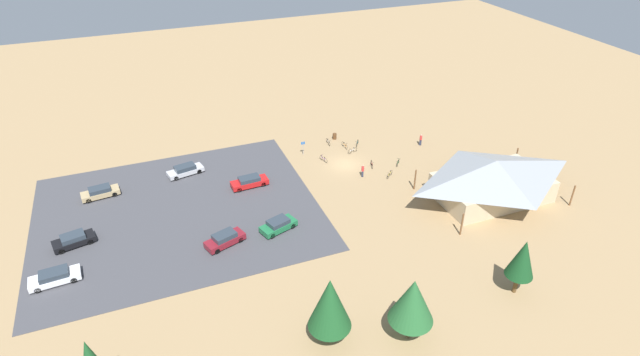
{
  "coord_description": "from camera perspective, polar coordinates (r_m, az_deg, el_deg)",
  "views": [
    {
      "loc": [
        25.68,
        55.91,
        35.55
      ],
      "look_at": [
        5.3,
        3.89,
        1.2
      ],
      "focal_mm": 28.53,
      "sensor_mm": 36.0,
      "label": 1
    }
  ],
  "objects": [
    {
      "name": "pine_mideast",
      "position": [
        44.6,
        10.35,
        -13.36
      ],
      "size": [
        3.94,
        3.94,
        6.62
      ],
      "color": "brown",
      "rests_on": "ground"
    },
    {
      "name": "parking_lot_asphalt",
      "position": [
        63.64,
        -15.66,
        -3.7
      ],
      "size": [
        32.77,
        28.11,
        0.05
      ],
      "primitive_type": "cube",
      "color": "#424247",
      "rests_on": "ground"
    },
    {
      "name": "bike_pavilion",
      "position": [
        66.02,
        18.93,
        0.1
      ],
      "size": [
        16.34,
        10.61,
        5.25
      ],
      "color": "#C6B28E",
      "rests_on": "ground"
    },
    {
      "name": "car_green_mid_lot",
      "position": [
        58.2,
        -4.69,
        -5.27
      ],
      "size": [
        4.57,
        3.07,
        1.4
      ],
      "color": "#1E6B3D",
      "rests_on": "parking_lot_asphalt"
    },
    {
      "name": "car_silver_by_curb",
      "position": [
        70.59,
        -14.88,
        0.86
      ],
      "size": [
        5.01,
        2.69,
        1.36
      ],
      "color": "#BCBCC1",
      "rests_on": "parking_lot_asphalt"
    },
    {
      "name": "visitor_by_pavilion",
      "position": [
        77.1,
        11.23,
        4.26
      ],
      "size": [
        0.4,
        0.38,
        1.76
      ],
      "color": "#2D3347",
      "rests_on": "ground"
    },
    {
      "name": "pine_west",
      "position": [
        43.64,
        1.11,
        -13.86
      ],
      "size": [
        3.79,
        3.79,
        7.05
      ],
      "color": "brown",
      "rests_on": "ground"
    },
    {
      "name": "car_white_end_stall",
      "position": [
        57.79,
        -27.63,
        -9.82
      ],
      "size": [
        4.91,
        2.25,
        1.37
      ],
      "color": "white",
      "rests_on": "parking_lot_asphalt"
    },
    {
      "name": "visitor_near_lot",
      "position": [
        67.96,
        4.81,
        0.85
      ],
      "size": [
        0.37,
        0.4,
        1.8
      ],
      "color": "#2D3347",
      "rests_on": "ground"
    },
    {
      "name": "bicycle_yellow_mid_cluster",
      "position": [
        68.61,
        7.83,
        0.42
      ],
      "size": [
        1.38,
        1.18,
        0.82
      ],
      "color": "black",
      "rests_on": "ground"
    },
    {
      "name": "ground",
      "position": [
        71.06,
        2.84,
        1.52
      ],
      "size": [
        160.0,
        160.0,
        0.0
      ],
      "primitive_type": "plane",
      "color": "#9E7F56",
      "rests_on": "ground"
    },
    {
      "name": "pine_midwest",
      "position": [
        51.78,
        21.78,
        -8.4
      ],
      "size": [
        2.67,
        2.67,
        6.25
      ],
      "color": "brown",
      "rests_on": "ground"
    },
    {
      "name": "trash_bin",
      "position": [
        77.68,
        1.64,
        4.71
      ],
      "size": [
        0.6,
        0.6,
        0.9
      ],
      "primitive_type": "cylinder",
      "color": "brown",
      "rests_on": "ground"
    },
    {
      "name": "lot_sign",
      "position": [
        72.77,
        -1.92,
        3.59
      ],
      "size": [
        0.56,
        0.08,
        2.2
      ],
      "color": "#99999E",
      "rests_on": "ground"
    },
    {
      "name": "bicycle_purple_edge_south",
      "position": [
        71.57,
        0.4,
        2.15
      ],
      "size": [
        0.61,
        1.67,
        0.88
      ],
      "color": "black",
      "rests_on": "ground"
    },
    {
      "name": "car_black_inner_stall",
      "position": [
        62.04,
        -25.91,
        -6.27
      ],
      "size": [
        4.62,
        2.74,
        1.37
      ],
      "color": "black",
      "rests_on": "parking_lot_asphalt"
    },
    {
      "name": "bicycle_red_front_row",
      "position": [
        70.62,
        5.82,
        1.55
      ],
      "size": [
        0.65,
        1.66,
        0.91
      ],
      "color": "black",
      "rests_on": "ground"
    },
    {
      "name": "car_tan_far_end",
      "position": [
        69.35,
        -23.44,
        -1.47
      ],
      "size": [
        4.7,
        2.29,
        1.36
      ],
      "color": "tan",
      "rests_on": "parking_lot_asphalt"
    },
    {
      "name": "bicycle_teal_lone_west",
      "position": [
        76.03,
        4.21,
        3.92
      ],
      "size": [
        0.97,
        1.39,
        0.81
      ],
      "color": "black",
      "rests_on": "ground"
    },
    {
      "name": "bicycle_orange_yard_left",
      "position": [
        75.25,
        2.78,
        3.68
      ],
      "size": [
        0.48,
        1.8,
        0.88
      ],
      "color": "black",
      "rests_on": "ground"
    },
    {
      "name": "car_red_aisle_side",
      "position": [
        66.3,
        -7.92,
        -0.42
      ],
      "size": [
        4.86,
        1.99,
        1.4
      ],
      "color": "red",
      "rests_on": "parking_lot_asphalt"
    },
    {
      "name": "bicycle_green_by_bin",
      "position": [
        71.56,
        8.74,
        1.71
      ],
      "size": [
        1.12,
        1.32,
        0.79
      ],
      "color": "black",
      "rests_on": "ground"
    },
    {
      "name": "bicycle_silver_yard_front",
      "position": [
        76.14,
        0.92,
        4.06
      ],
      "size": [
        0.48,
        1.76,
        0.79
      ],
      "color": "black",
      "rests_on": "ground"
    },
    {
      "name": "bicycle_white_near_porch",
      "position": [
        73.94,
        3.67,
        3.1
      ],
      "size": [
        1.61,
        0.56,
        0.79
      ],
      "color": "black",
      "rests_on": "ground"
    },
    {
      "name": "car_maroon_front_row",
      "position": [
        56.87,
        -10.63,
        -6.76
      ],
      "size": [
        4.72,
        3.09,
        1.48
      ],
      "color": "maroon",
      "rests_on": "parking_lot_asphalt"
    }
  ]
}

